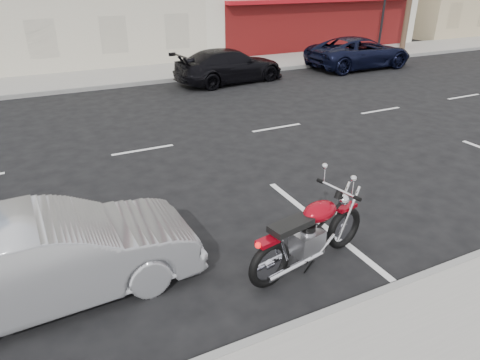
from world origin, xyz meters
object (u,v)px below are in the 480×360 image
object	(u,v)px
traffic_light	(385,5)
motorcycle	(346,218)
sedan_silver	(52,257)
fire_hydrant	(356,46)
car_far	(230,66)
suv_far	(359,53)

from	to	relation	value
traffic_light	motorcycle	xyz separation A→B (m)	(-13.60, -14.06, -2.02)
sedan_silver	traffic_light	bearing A→B (deg)	-55.92
fire_hydrant	car_far	xyz separation A→B (m)	(-8.78, -2.59, 0.15)
traffic_light	sedan_silver	size ratio (longest dim) A/B	0.95
suv_far	car_far	xyz separation A→B (m)	(-6.78, -0.01, -0.04)
traffic_light	fire_hydrant	bearing A→B (deg)	173.64
sedan_silver	car_far	size ratio (longest dim) A/B	0.85
sedan_silver	suv_far	bearing A→B (deg)	-55.44
motorcycle	suv_far	bearing A→B (deg)	37.85
traffic_light	car_far	size ratio (longest dim) A/B	0.81
fire_hydrant	suv_far	xyz separation A→B (m)	(-2.00, -2.57, 0.19)
motorcycle	suv_far	xyz separation A→B (m)	(10.09, 11.66, 0.18)
fire_hydrant	motorcycle	xyz separation A→B (m)	(-12.10, -14.23, 0.01)
fire_hydrant	sedan_silver	distance (m)	21.25
fire_hydrant	motorcycle	distance (m)	18.68
suv_far	car_far	world-z (taller)	suv_far
traffic_light	suv_far	world-z (taller)	traffic_light
traffic_light	car_far	bearing A→B (deg)	-166.76
traffic_light	sedan_silver	xyz separation A→B (m)	(-17.96, -13.27, -1.90)
fire_hydrant	motorcycle	size ratio (longest dim) A/B	0.31
fire_hydrant	car_far	size ratio (longest dim) A/B	0.15
motorcycle	sedan_silver	xyz separation A→B (m)	(-4.37, 0.79, 0.12)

